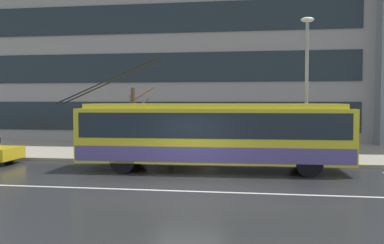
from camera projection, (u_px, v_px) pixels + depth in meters
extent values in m
plane|color=#262629|center=(188.00, 184.00, 14.54)|extent=(160.00, 160.00, 0.00)
cube|color=gray|center=(213.00, 150.00, 23.99)|extent=(80.00, 10.00, 0.14)
cube|color=silver|center=(182.00, 191.00, 13.35)|extent=(72.00, 0.14, 0.01)
cube|color=yellow|center=(213.00, 135.00, 17.31)|extent=(11.30, 2.81, 2.21)
cube|color=yellow|center=(213.00, 106.00, 17.25)|extent=(10.62, 2.54, 0.20)
cube|color=#1E2833|center=(213.00, 124.00, 17.29)|extent=(10.85, 2.83, 1.02)
cube|color=#5A4E97|center=(213.00, 151.00, 17.35)|extent=(11.19, 2.84, 0.62)
cube|color=#1E2833|center=(349.00, 125.00, 16.64)|extent=(0.18, 2.20, 1.11)
cube|color=black|center=(346.00, 111.00, 16.63)|extent=(0.21, 1.90, 0.28)
cylinder|color=black|center=(111.00, 82.00, 18.07)|extent=(4.54, 0.19, 1.99)
cylinder|color=black|center=(106.00, 81.00, 17.38)|extent=(4.54, 0.19, 1.99)
cylinder|color=black|center=(301.00, 156.00, 18.00)|extent=(1.05, 0.33, 1.04)
cylinder|color=black|center=(309.00, 164.00, 15.83)|extent=(1.05, 0.33, 1.04)
cylinder|color=black|center=(136.00, 154.00, 18.87)|extent=(1.05, 0.33, 1.04)
cylinder|color=black|center=(123.00, 160.00, 16.69)|extent=(1.05, 0.33, 1.04)
cylinder|color=black|center=(10.00, 155.00, 19.88)|extent=(0.62, 0.21, 0.62)
cylinder|color=gray|center=(213.00, 136.00, 19.43)|extent=(0.08, 0.08, 2.34)
cylinder|color=gray|center=(137.00, 135.00, 19.96)|extent=(0.08, 0.08, 2.34)
cylinder|color=gray|center=(216.00, 133.00, 21.00)|extent=(0.08, 0.08, 2.34)
cylinder|color=gray|center=(146.00, 132.00, 21.54)|extent=(0.08, 0.08, 2.34)
cube|color=#99ADB2|center=(180.00, 132.00, 21.27)|extent=(3.52, 0.04, 1.87)
cube|color=#B2B2B7|center=(178.00, 110.00, 20.42)|extent=(4.00, 1.89, 0.08)
cube|color=brown|center=(179.00, 147.00, 20.91)|extent=(2.59, 0.36, 0.08)
cylinder|color=#5A4D51|center=(155.00, 145.00, 21.88)|extent=(0.14, 0.14, 0.87)
cylinder|color=#5A4D51|center=(153.00, 146.00, 21.75)|extent=(0.14, 0.14, 0.87)
cylinder|color=maroon|center=(154.00, 132.00, 21.78)|extent=(0.49, 0.49, 0.59)
sphere|color=tan|center=(154.00, 124.00, 21.76)|extent=(0.22, 0.22, 0.22)
cylinder|color=#252A2D|center=(169.00, 149.00, 20.22)|extent=(0.14, 0.14, 0.87)
cylinder|color=#252A2D|center=(172.00, 149.00, 20.12)|extent=(0.14, 0.14, 0.87)
cylinder|color=maroon|center=(171.00, 135.00, 20.13)|extent=(0.49, 0.49, 0.55)
sphere|color=#D48885|center=(171.00, 127.00, 20.11)|extent=(0.22, 0.22, 0.22)
cone|color=gold|center=(169.00, 121.00, 20.17)|extent=(1.28, 1.28, 0.32)
cylinder|color=#333333|center=(169.00, 131.00, 20.20)|extent=(0.02, 0.02, 0.74)
cylinder|color=navy|center=(297.00, 149.00, 20.55)|extent=(0.14, 0.14, 0.80)
cylinder|color=navy|center=(296.00, 149.00, 20.41)|extent=(0.14, 0.14, 0.80)
cylinder|color=maroon|center=(297.00, 136.00, 20.45)|extent=(0.46, 0.46, 0.57)
sphere|color=tan|center=(297.00, 128.00, 20.43)|extent=(0.21, 0.21, 0.21)
cone|color=#36489C|center=(296.00, 122.00, 20.31)|extent=(0.93, 0.93, 0.25)
cylinder|color=#333333|center=(296.00, 132.00, 20.33)|extent=(0.02, 0.02, 0.74)
cylinder|color=#263049|center=(263.00, 151.00, 19.62)|extent=(0.14, 0.14, 0.86)
cylinder|color=#263049|center=(266.00, 150.00, 19.73)|extent=(0.14, 0.14, 0.86)
cylinder|color=#272739|center=(265.00, 135.00, 19.64)|extent=(0.51, 0.51, 0.61)
sphere|color=tan|center=(265.00, 127.00, 19.62)|extent=(0.21, 0.21, 0.21)
cone|color=#D72A62|center=(263.00, 121.00, 19.52)|extent=(1.35, 1.35, 0.26)
cylinder|color=#333333|center=(263.00, 132.00, 19.55)|extent=(0.02, 0.02, 0.75)
cylinder|color=gray|center=(306.00, 93.00, 18.70)|extent=(0.16, 0.16, 6.37)
ellipsoid|color=silver|center=(307.00, 20.00, 18.54)|extent=(0.60, 0.32, 0.24)
cylinder|color=brown|center=(133.00, 120.00, 22.32)|extent=(0.25, 0.25, 3.53)
cylinder|color=brown|center=(143.00, 93.00, 22.73)|extent=(0.97, 1.21, 0.81)
cylinder|color=#503A2A|center=(132.00, 105.00, 22.77)|extent=(0.58, 1.05, 1.14)
cylinder|color=brown|center=(141.00, 106.00, 22.55)|extent=(0.81, 0.77, 0.89)
cube|color=#1E2833|center=(167.00, 116.00, 28.81)|extent=(26.15, 0.06, 2.06)
cube|color=#1E2833|center=(167.00, 68.00, 28.64)|extent=(26.15, 0.06, 2.06)
cube|color=#1E2833|center=(166.00, 18.00, 28.47)|extent=(26.15, 0.06, 2.06)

